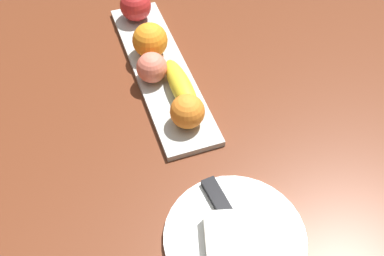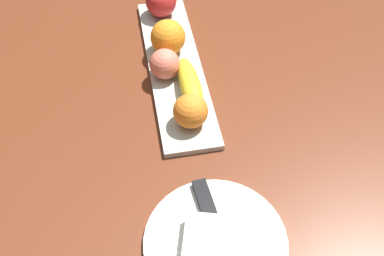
{
  "view_description": "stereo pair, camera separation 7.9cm",
  "coord_description": "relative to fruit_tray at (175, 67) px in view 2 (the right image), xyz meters",
  "views": [
    {
      "loc": [
        0.72,
        -0.14,
        0.65
      ],
      "look_at": [
        0.23,
        0.02,
        0.04
      ],
      "focal_mm": 41.48,
      "sensor_mm": 36.0,
      "label": 1
    },
    {
      "loc": [
        0.74,
        -0.07,
        0.65
      ],
      "look_at": [
        0.23,
        0.02,
        0.04
      ],
      "focal_mm": 41.48,
      "sensor_mm": 36.0,
      "label": 2
    }
  ],
  "objects": [
    {
      "name": "ground_plane",
      "position": [
        -0.03,
        -0.02,
        -0.01
      ],
      "size": [
        2.4,
        2.4,
        0.0
      ],
      "primitive_type": "plane",
      "color": "#622E19"
    },
    {
      "name": "fruit_tray",
      "position": [
        0.0,
        0.0,
        0.0
      ],
      "size": [
        0.46,
        0.11,
        0.01
      ],
      "primitive_type": "cube",
      "color": "#B7BCB7",
      "rests_on": "ground_plane"
    },
    {
      "name": "apple",
      "position": [
        -0.18,
        -0.0,
        0.04
      ],
      "size": [
        0.07,
        0.07,
        0.07
      ],
      "primitive_type": "sphere",
      "color": "red",
      "rests_on": "fruit_tray"
    },
    {
      "name": "banana",
      "position": [
        0.09,
        0.02,
        0.03
      ],
      "size": [
        0.17,
        0.04,
        0.04
      ],
      "primitive_type": "ellipsoid",
      "rotation": [
        0.0,
        0.0,
        0.01
      ],
      "color": "yellow",
      "rests_on": "fruit_tray"
    },
    {
      "name": "orange_near_apple",
      "position": [
        -0.05,
        -0.01,
        0.04
      ],
      "size": [
        0.08,
        0.08,
        0.08
      ],
      "primitive_type": "sphere",
      "color": "orange",
      "rests_on": "fruit_tray"
    },
    {
      "name": "orange_near_banana",
      "position": [
        0.17,
        0.0,
        0.04
      ],
      "size": [
        0.07,
        0.07,
        0.07
      ],
      "primitive_type": "sphere",
      "color": "orange",
      "rests_on": "fruit_tray"
    },
    {
      "name": "peach",
      "position": [
        0.03,
        -0.03,
        0.04
      ],
      "size": [
        0.06,
        0.06,
        0.06
      ],
      "primitive_type": "sphere",
      "color": "#E97660",
      "rests_on": "fruit_tray"
    },
    {
      "name": "dinner_plate",
      "position": [
        0.41,
        -0.0,
        -0.0
      ],
      "size": [
        0.23,
        0.23,
        0.01
      ],
      "primitive_type": "cylinder",
      "color": "white",
      "rests_on": "ground_plane"
    },
    {
      "name": "folded_napkin",
      "position": [
        0.44,
        0.0,
        0.02
      ],
      "size": [
        0.14,
        0.14,
        0.03
      ],
      "primitive_type": "cube",
      "rotation": [
        0.0,
        0.0,
        -0.27
      ],
      "color": "white",
      "rests_on": "dinner_plate"
    },
    {
      "name": "knife",
      "position": [
        0.36,
        -0.0,
        0.01
      ],
      "size": [
        0.18,
        0.04,
        0.01
      ],
      "rotation": [
        0.0,
        0.0,
        0.09
      ],
      "color": "silver",
      "rests_on": "dinner_plate"
    }
  ]
}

